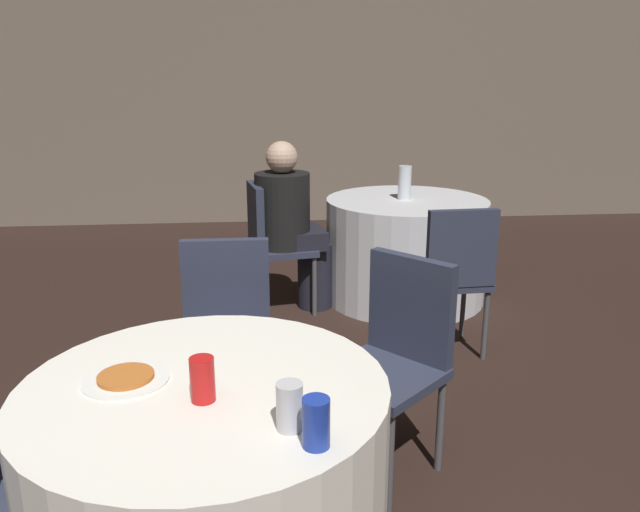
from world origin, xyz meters
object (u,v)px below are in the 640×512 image
object	(u,v)px
person_black_shirt	(292,225)
soda_can_red	(202,379)
table_far	(405,249)
chair_near_north	(226,322)
soda_can_blue	(316,423)
chair_far_west	(270,236)
chair_far_south	(455,268)
pizza_plate_near	(126,378)
soda_can_silver	(290,406)
chair_near_northeast	(397,346)
bottle_far	(405,183)
table_near	(210,494)

from	to	relation	value
person_black_shirt	soda_can_red	bearing A→B (deg)	-18.12
table_far	soda_can_red	xyz separation A→B (m)	(-1.17, -2.67, 0.42)
chair_near_north	soda_can_blue	world-z (taller)	chair_near_north
chair_far_west	chair_far_south	size ratio (longest dim) A/B	1.00
person_black_shirt	pizza_plate_near	size ratio (longest dim) A/B	4.70
chair_near_north	chair_far_south	size ratio (longest dim) A/B	1.00
person_black_shirt	soda_can_silver	distance (m)	2.70
chair_near_northeast	chair_near_north	bearing A→B (deg)	23.62
soda_can_red	bottle_far	distance (m)	2.91
soda_can_red	bottle_far	world-z (taller)	bottle_far
table_far	chair_far_west	distance (m)	0.99
soda_can_silver	chair_far_south	bearing A→B (deg)	61.85
chair_far_south	soda_can_silver	world-z (taller)	chair_far_south
table_far	chair_far_west	world-z (taller)	chair_far_west
table_near	chair_far_south	size ratio (longest dim) A/B	1.20
chair_far_south	person_black_shirt	size ratio (longest dim) A/B	0.76
soda_can_silver	soda_can_red	world-z (taller)	same
chair_far_south	bottle_far	xyz separation A→B (m)	(-0.07, 0.98, 0.31)
chair_near_north	bottle_far	xyz separation A→B (m)	(1.15, 1.65, 0.31)
person_black_shirt	chair_near_north	bearing A→B (deg)	-23.51
person_black_shirt	chair_far_west	bearing A→B (deg)	-90.00
pizza_plate_near	soda_can_blue	distance (m)	0.63
soda_can_silver	soda_can_red	distance (m)	0.27
chair_near_northeast	soda_can_red	size ratio (longest dim) A/B	7.14
chair_far_south	soda_can_blue	distance (m)	2.16
bottle_far	chair_near_northeast	bearing A→B (deg)	-103.32
chair_near_north	person_black_shirt	distance (m)	1.55
pizza_plate_near	chair_far_west	bearing A→B (deg)	79.53
chair_near_northeast	table_near	bearing A→B (deg)	90.00
chair_near_northeast	bottle_far	distance (m)	2.03
chair_near_north	chair_far_west	distance (m)	1.49
table_far	chair_near_northeast	world-z (taller)	chair_near_northeast
chair_near_north	bottle_far	world-z (taller)	bottle_far
soda_can_red	bottle_far	xyz separation A→B (m)	(1.14, 2.67, 0.05)
table_far	soda_can_red	size ratio (longest dim) A/B	9.20
chair_far_west	pizza_plate_near	bearing A→B (deg)	-20.46
chair_far_south	bottle_far	distance (m)	1.03
chair_far_south	soda_can_red	bearing A→B (deg)	-128.60
table_far	soda_can_silver	bearing A→B (deg)	-108.45
chair_far_west	soda_can_blue	xyz separation A→B (m)	(0.07, -2.74, 0.26)
soda_can_silver	bottle_far	world-z (taller)	bottle_far
soda_can_silver	bottle_far	bearing A→B (deg)	71.97
chair_near_northeast	bottle_far	bearing A→B (deg)	-55.71
table_far	chair_far_west	bearing A→B (deg)	-170.01
chair_far_west	person_black_shirt	distance (m)	0.17
chair_near_north	soda_can_red	xyz separation A→B (m)	(0.00, -1.02, 0.26)
chair_near_northeast	soda_can_blue	size ratio (longest dim) A/B	7.14
table_far	chair_near_north	size ratio (longest dim) A/B	1.29
table_near	chair_near_north	bearing A→B (deg)	89.62
soda_can_silver	soda_can_red	size ratio (longest dim) A/B	1.00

